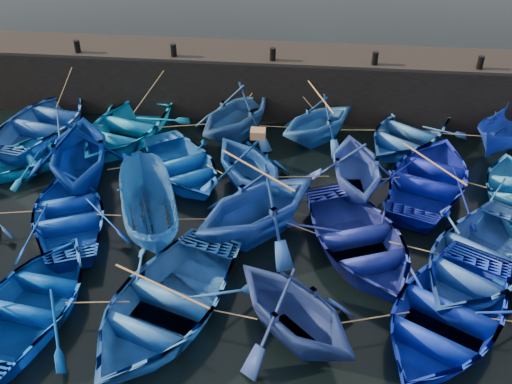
# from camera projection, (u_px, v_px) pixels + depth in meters

# --- Properties ---
(ground) EXTENTS (120.00, 120.00, 0.00)m
(ground) POSITION_uv_depth(u_px,v_px,m) (244.00, 276.00, 16.41)
(ground) COLOR black
(ground) RESTS_ON ground
(quay_wall) EXTENTS (26.00, 2.50, 2.50)m
(quay_wall) POSITION_uv_depth(u_px,v_px,m) (274.00, 83.00, 24.20)
(quay_wall) COLOR black
(quay_wall) RESTS_ON ground
(quay_top) EXTENTS (26.00, 2.50, 0.12)m
(quay_top) POSITION_uv_depth(u_px,v_px,m) (274.00, 53.00, 23.44)
(quay_top) COLOR black
(quay_top) RESTS_ON quay_wall
(bollard_0) EXTENTS (0.24, 0.24, 0.50)m
(bollard_0) POSITION_uv_depth(u_px,v_px,m) (77.00, 46.00, 23.21)
(bollard_0) COLOR black
(bollard_0) RESTS_ON quay_top
(bollard_1) EXTENTS (0.24, 0.24, 0.50)m
(bollard_1) POSITION_uv_depth(u_px,v_px,m) (174.00, 50.00, 22.87)
(bollard_1) COLOR black
(bollard_1) RESTS_ON quay_top
(bollard_2) EXTENTS (0.24, 0.24, 0.50)m
(bollard_2) POSITION_uv_depth(u_px,v_px,m) (273.00, 54.00, 22.53)
(bollard_2) COLOR black
(bollard_2) RESTS_ON quay_top
(bollard_3) EXTENTS (0.24, 0.24, 0.50)m
(bollard_3) POSITION_uv_depth(u_px,v_px,m) (375.00, 58.00, 22.19)
(bollard_3) COLOR black
(bollard_3) RESTS_ON quay_top
(bollard_4) EXTENTS (0.24, 0.24, 0.50)m
(bollard_4) POSITION_uv_depth(u_px,v_px,m) (480.00, 63.00, 21.85)
(bollard_4) COLOR black
(bollard_4) RESTS_ON quay_top
(boat_0) EXTENTS (4.92, 6.16, 1.15)m
(boat_0) POSITION_uv_depth(u_px,v_px,m) (44.00, 121.00, 22.80)
(boat_0) COLOR #1A4897
(boat_0) RESTS_ON ground
(boat_1) EXTENTS (5.20, 6.31, 1.14)m
(boat_1) POSITION_uv_depth(u_px,v_px,m) (125.00, 126.00, 22.47)
(boat_1) COLOR blue
(boat_1) RESTS_ON ground
(boat_2) EXTENTS (5.26, 5.49, 2.24)m
(boat_2) POSITION_uv_depth(u_px,v_px,m) (237.00, 112.00, 22.29)
(boat_2) COLOR navy
(boat_2) RESTS_ON ground
(boat_3) EXTENTS (4.81, 4.80, 1.92)m
(boat_3) POSITION_uv_depth(u_px,v_px,m) (318.00, 119.00, 22.13)
(boat_3) COLOR #1D549E
(boat_3) RESTS_ON ground
(boat_4) EXTENTS (5.75, 6.14, 1.04)m
(boat_4) POSITION_uv_depth(u_px,v_px,m) (408.00, 132.00, 22.20)
(boat_4) COLOR #2054A2
(boat_4) RESTS_ON ground
(boat_5) EXTENTS (3.73, 4.08, 1.56)m
(boat_5) POSITION_uv_depth(u_px,v_px,m) (508.00, 132.00, 21.67)
(boat_5) COLOR #1431A3
(boat_5) RESTS_ON ground
(boat_6) EXTENTS (5.07, 5.05, 0.87)m
(boat_6) POSITION_uv_depth(u_px,v_px,m) (35.00, 154.00, 21.03)
(boat_6) COLOR #0E6DBF
(boat_6) RESTS_ON ground
(boat_7) EXTENTS (5.35, 5.81, 2.55)m
(boat_7) POSITION_uv_depth(u_px,v_px,m) (79.00, 151.00, 19.62)
(boat_7) COLOR navy
(boat_7) RESTS_ON ground
(boat_8) EXTENTS (5.35, 5.70, 0.96)m
(boat_8) POSITION_uv_depth(u_px,v_px,m) (182.00, 165.00, 20.34)
(boat_8) COLOR blue
(boat_8) RESTS_ON ground
(boat_9) EXTENTS (5.08, 5.20, 2.08)m
(boat_9) POSITION_uv_depth(u_px,v_px,m) (249.00, 164.00, 19.37)
(boat_9) COLOR navy
(boat_9) RESTS_ON ground
(boat_10) EXTENTS (3.86, 4.36, 2.13)m
(boat_10) POSITION_uv_depth(u_px,v_px,m) (357.00, 165.00, 19.24)
(boat_10) COLOR #2D4AB0
(boat_10) RESTS_ON ground
(boat_11) EXTENTS (5.55, 6.42, 1.12)m
(boat_11) POSITION_uv_depth(u_px,v_px,m) (431.00, 178.00, 19.52)
(boat_11) COLOR #07128B
(boat_11) RESTS_ON ground
(boat_14) EXTENTS (5.06, 5.77, 1.00)m
(boat_14) POSITION_uv_depth(u_px,v_px,m) (69.00, 214.00, 17.97)
(boat_14) COLOR #0937B4
(boat_14) RESTS_ON ground
(boat_15) EXTENTS (3.18, 4.78, 1.73)m
(boat_15) POSITION_uv_depth(u_px,v_px,m) (148.00, 209.00, 17.56)
(boat_15) COLOR #154B88
(boat_15) RESTS_ON ground
(boat_16) EXTENTS (6.02, 6.02, 2.41)m
(boat_16) POSITION_uv_depth(u_px,v_px,m) (257.00, 204.00, 17.22)
(boat_16) COLOR navy
(boat_16) RESTS_ON ground
(boat_17) EXTENTS (5.58, 6.43, 1.12)m
(boat_17) POSITION_uv_depth(u_px,v_px,m) (358.00, 239.00, 16.86)
(boat_17) COLOR navy
(boat_17) RESTS_ON ground
(boat_18) EXTENTS (6.51, 6.92, 1.17)m
(boat_18) POSITION_uv_depth(u_px,v_px,m) (479.00, 257.00, 16.19)
(boat_18) COLOR #1C4694
(boat_18) RESTS_ON ground
(boat_21) EXTENTS (4.20, 5.42, 1.03)m
(boat_21) POSITION_uv_depth(u_px,v_px,m) (32.00, 301.00, 14.89)
(boat_21) COLOR #00348E
(boat_21) RESTS_ON ground
(boat_22) EXTENTS (5.74, 6.75, 1.19)m
(boat_22) POSITION_uv_depth(u_px,v_px,m) (163.00, 303.00, 14.73)
(boat_22) COLOR #1B53A7
(boat_22) RESTS_ON ground
(boat_23) EXTENTS (5.28, 5.26, 2.11)m
(boat_23) POSITION_uv_depth(u_px,v_px,m) (294.00, 308.00, 13.98)
(boat_23) COLOR navy
(boat_23) RESTS_ON ground
(boat_24) EXTENTS (6.26, 6.87, 1.17)m
(boat_24) POSITION_uv_depth(u_px,v_px,m) (446.00, 314.00, 14.44)
(boat_24) COLOR #0820B1
(boat_24) RESTS_ON ground
(wooden_crate) EXTENTS (0.49, 0.42, 0.28)m
(wooden_crate) POSITION_uv_depth(u_px,v_px,m) (258.00, 134.00, 18.66)
(wooden_crate) COLOR #996743
(wooden_crate) RESTS_ON boat_9
(mooring_ropes) EXTENTS (18.17, 11.63, 2.10)m
(mooring_ropes) POSITION_uv_depth(u_px,v_px,m) (257.00, 159.00, 19.92)
(mooring_ropes) COLOR tan
(mooring_ropes) RESTS_ON ground
(loose_oars) EXTENTS (10.00, 11.86, 1.35)m
(loose_oars) POSITION_uv_depth(u_px,v_px,m) (304.00, 169.00, 17.90)
(loose_oars) COLOR #99724C
(loose_oars) RESTS_ON ground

